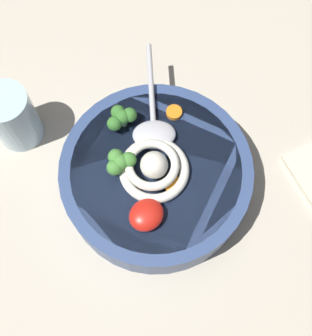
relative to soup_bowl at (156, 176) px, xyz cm
name	(u,v)px	position (x,y,z in cm)	size (l,w,h in cm)	color
table_slab	(159,198)	(0.53, 1.39, -5.69)	(100.59, 100.59, 4.37)	#BCB29E
soup_bowl	(156,176)	(0.00, 0.00, 0.00)	(26.68, 26.68, 6.79)	#334775
noodle_pile	(155,166)	(0.33, 0.11, 4.59)	(10.46, 10.26, 4.21)	silver
soup_spoon	(154,126)	(-3.70, -4.79, 4.08)	(13.21, 15.69, 1.60)	#B7B7BC
chili_sauce_dollop	(146,215)	(5.43, 4.38, 4.33)	(4.66, 4.20, 2.10)	red
broccoli_floret_front	(120,162)	(3.54, -3.16, 5.36)	(4.19, 3.60, 3.31)	#7A9E60
broccoli_floret_center	(122,116)	(-0.94, -8.24, 5.26)	(3.99, 3.43, 3.16)	#7A9E60
carrot_slice_right	(174,112)	(-7.43, -4.65, 3.63)	(2.26, 2.26, 0.70)	orange
carrot_slice_extra_a	(174,185)	(-0.05, 3.52, 3.63)	(2.45, 2.45, 0.70)	orange
drinking_glass	(13,117)	(10.20, -20.50, 1.43)	(6.98, 6.98, 9.88)	silver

